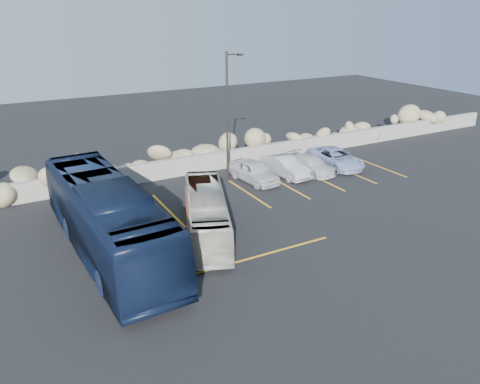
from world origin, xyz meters
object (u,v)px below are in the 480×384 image
tour_coach (107,218)px  vintage_bus (206,213)px  car_b (286,167)px  car_d (336,158)px  car_a (254,171)px  lamppost (228,115)px  car_c (311,164)px

tour_coach → vintage_bus: bearing=-8.0°
vintage_bus → car_b: 9.70m
car_d → car_a: bearing=-179.8°
lamppost → car_d: lamppost is taller
tour_coach → car_a: size_ratio=3.04×
car_a → car_c: bearing=-10.1°
car_a → car_c: (4.22, -0.32, -0.12)m
vintage_bus → car_c: vintage_bus is taller
vintage_bus → car_c: 11.21m
lamppost → car_a: 3.96m
tour_coach → car_c: tour_coach is taller
vintage_bus → tour_coach: bearing=-163.9°
tour_coach → car_c: size_ratio=3.15×
car_b → car_c: size_ratio=1.01×
vintage_bus → car_d: (12.25, 5.13, -0.44)m
car_a → car_c: size_ratio=1.03×
car_a → car_d: car_a is taller
car_d → vintage_bus: bearing=-155.3°
tour_coach → car_d: tour_coach is taller
tour_coach → car_c: (14.61, 4.57, -1.13)m
car_c → lamppost: bearing=165.0°
car_c → car_d: 2.25m
car_b → car_d: (4.10, -0.11, -0.00)m
lamppost → vintage_bus: (-4.41, -6.15, -3.21)m
tour_coach → car_d: (16.86, 4.69, -1.05)m
car_a → vintage_bus: bearing=-143.2°
lamppost → car_d: size_ratio=1.74×
tour_coach → car_c: 15.35m
lamppost → car_b: size_ratio=2.06×
vintage_bus → car_a: (5.79, 5.32, -0.40)m
vintage_bus → car_a: bearing=64.0°
tour_coach → car_d: size_ratio=2.64×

